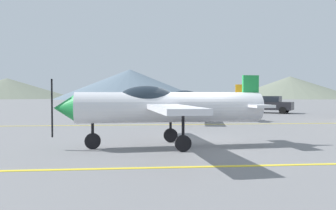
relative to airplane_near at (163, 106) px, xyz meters
The scene contains 9 objects.
ground_plane 1.91m from the airplane_near, 18.23° to the left, with size 400.00×400.00×0.00m, color slate.
apron_line_near 3.61m from the airplane_near, 67.64° to the right, with size 80.00×0.16×0.01m, color yellow.
apron_line_far 8.18m from the airplane_near, 80.92° to the left, with size 80.00×0.16×0.01m, color yellow.
airplane_near is the anchor object (origin of this frame).
airplane_mid 11.16m from the airplane_near, 75.21° to the left, with size 7.09×8.10×2.43m.
car_sedan 22.45m from the airplane_near, 58.81° to the left, with size 4.56×3.94×1.62m.
hill_left 159.27m from the airplane_near, 112.64° to the left, with size 61.53×61.53×9.44m, color slate.
hill_centerleft 122.11m from the airplane_near, 91.86° to the left, with size 59.70×59.70×12.03m, color slate.
hill_centerright 149.40m from the airplane_near, 62.52° to the left, with size 57.60×57.60×10.18m, color slate.
Camera 1 is at (-2.12, -11.20, 1.75)m, focal length 34.75 mm.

